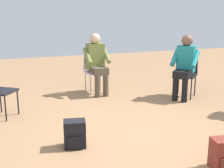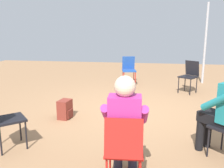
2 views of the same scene
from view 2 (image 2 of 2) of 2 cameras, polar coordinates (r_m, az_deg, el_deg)
ground_plane at (r=5.29m, az=4.28°, el=-6.07°), size 14.61×14.61×0.00m
chair_west at (r=7.62m, az=3.86°, el=3.60°), size 0.50×0.47×0.85m
chair_southeast at (r=3.83m, az=-23.51°, el=-6.76°), size 0.58×0.59×0.85m
chair_northwest at (r=6.93m, az=17.32°, el=2.12°), size 0.58×0.57×0.85m
chair_east at (r=2.66m, az=2.76°, el=-14.34°), size 0.46×0.42×0.85m
person_with_laptop at (r=2.73m, az=2.97°, el=-9.04°), size 0.54×0.51×1.24m
person_in_teal at (r=3.59m, az=24.27°, el=-4.78°), size 0.63×0.63×1.24m
backpack_near_laptop_user at (r=6.04m, az=3.79°, el=-2.13°), size 0.31×0.28×0.36m
backpack_by_empty_chair at (r=4.89m, az=-10.71°, el=-5.93°), size 0.31×0.28×0.36m
tent_pole_near at (r=8.19m, az=20.53°, el=8.59°), size 0.07×0.07×2.45m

